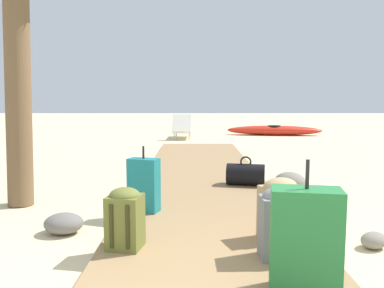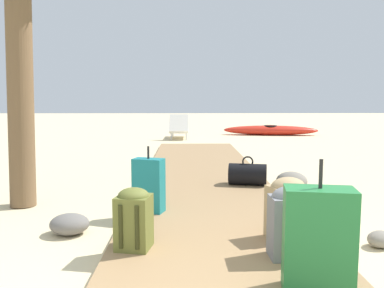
{
  "view_description": "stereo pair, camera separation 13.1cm",
  "coord_description": "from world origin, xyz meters",
  "px_view_note": "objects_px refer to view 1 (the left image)",
  "views": [
    {
      "loc": [
        -0.17,
        -1.58,
        1.32
      ],
      "look_at": [
        -0.18,
        5.1,
        0.55
      ],
      "focal_mm": 37.03,
      "sensor_mm": 36.0,
      "label": 1
    },
    {
      "loc": [
        -0.3,
        -1.58,
        1.32
      ],
      "look_at": [
        -0.18,
        5.1,
        0.55
      ],
      "focal_mm": 37.03,
      "sensor_mm": 36.0,
      "label": 2
    }
  ],
  "objects_px": {
    "backpack_grey": "(283,221)",
    "lounge_chair": "(183,129)",
    "backpack_olive": "(126,216)",
    "duffel_bag_black": "(246,174)",
    "kayak": "(275,130)",
    "suitcase_teal": "(144,185)",
    "suitcase_green": "(306,242)",
    "backpack_tan": "(281,206)"
  },
  "relations": [
    {
      "from": "backpack_olive",
      "to": "suitcase_teal",
      "type": "bearing_deg",
      "value": 88.6
    },
    {
      "from": "duffel_bag_black",
      "to": "lounge_chair",
      "type": "bearing_deg",
      "value": 98.41
    },
    {
      "from": "duffel_bag_black",
      "to": "kayak",
      "type": "bearing_deg",
      "value": 75.74
    },
    {
      "from": "lounge_chair",
      "to": "suitcase_teal",
      "type": "bearing_deg",
      "value": -91.37
    },
    {
      "from": "suitcase_green",
      "to": "lounge_chair",
      "type": "relative_size",
      "value": 0.57
    },
    {
      "from": "duffel_bag_black",
      "to": "suitcase_green",
      "type": "height_order",
      "value": "suitcase_green"
    },
    {
      "from": "kayak",
      "to": "backpack_olive",
      "type": "bearing_deg",
      "value": -107.68
    },
    {
      "from": "suitcase_green",
      "to": "kayak",
      "type": "relative_size",
      "value": 0.25
    },
    {
      "from": "kayak",
      "to": "backpack_grey",
      "type": "bearing_deg",
      "value": -101.38
    },
    {
      "from": "backpack_grey",
      "to": "lounge_chair",
      "type": "relative_size",
      "value": 0.38
    },
    {
      "from": "backpack_grey",
      "to": "lounge_chair",
      "type": "height_order",
      "value": "lounge_chair"
    },
    {
      "from": "backpack_olive",
      "to": "suitcase_green",
      "type": "distance_m",
      "value": 1.49
    },
    {
      "from": "lounge_chair",
      "to": "kayak",
      "type": "relative_size",
      "value": 0.44
    },
    {
      "from": "backpack_grey",
      "to": "lounge_chair",
      "type": "bearing_deg",
      "value": 95.81
    },
    {
      "from": "backpack_grey",
      "to": "kayak",
      "type": "bearing_deg",
      "value": 78.62
    },
    {
      "from": "kayak",
      "to": "suitcase_teal",
      "type": "bearing_deg",
      "value": -109.32
    },
    {
      "from": "suitcase_teal",
      "to": "backpack_olive",
      "type": "relative_size",
      "value": 1.42
    },
    {
      "from": "backpack_tan",
      "to": "suitcase_green",
      "type": "relative_size",
      "value": 0.63
    },
    {
      "from": "lounge_chair",
      "to": "backpack_olive",
      "type": "bearing_deg",
      "value": -91.37
    },
    {
      "from": "duffel_bag_black",
      "to": "kayak",
      "type": "relative_size",
      "value": 0.17
    },
    {
      "from": "backpack_grey",
      "to": "suitcase_green",
      "type": "height_order",
      "value": "suitcase_green"
    },
    {
      "from": "backpack_grey",
      "to": "suitcase_teal",
      "type": "bearing_deg",
      "value": 133.59
    },
    {
      "from": "backpack_tan",
      "to": "backpack_grey",
      "type": "bearing_deg",
      "value": -100.76
    },
    {
      "from": "suitcase_teal",
      "to": "suitcase_green",
      "type": "relative_size",
      "value": 0.84
    },
    {
      "from": "backpack_grey",
      "to": "backpack_olive",
      "type": "height_order",
      "value": "backpack_grey"
    },
    {
      "from": "duffel_bag_black",
      "to": "backpack_tan",
      "type": "relative_size",
      "value": 1.07
    },
    {
      "from": "suitcase_teal",
      "to": "backpack_grey",
      "type": "bearing_deg",
      "value": -46.41
    },
    {
      "from": "suitcase_teal",
      "to": "backpack_olive",
      "type": "bearing_deg",
      "value": -91.4
    },
    {
      "from": "duffel_bag_black",
      "to": "lounge_chair",
      "type": "relative_size",
      "value": 0.39
    },
    {
      "from": "backpack_grey",
      "to": "suitcase_green",
      "type": "distance_m",
      "value": 0.56
    },
    {
      "from": "backpack_grey",
      "to": "duffel_bag_black",
      "type": "xyz_separation_m",
      "value": [
        0.07,
        2.62,
        -0.14
      ]
    },
    {
      "from": "backpack_tan",
      "to": "lounge_chair",
      "type": "xyz_separation_m",
      "value": [
        -1.1,
        9.57,
        -0.04
      ]
    },
    {
      "from": "duffel_bag_black",
      "to": "suitcase_green",
      "type": "xyz_separation_m",
      "value": [
        -0.05,
        -3.18,
        0.19
      ]
    },
    {
      "from": "backpack_olive",
      "to": "lounge_chair",
      "type": "relative_size",
      "value": 0.34
    },
    {
      "from": "backpack_olive",
      "to": "duffel_bag_black",
      "type": "bearing_deg",
      "value": 61.18
    },
    {
      "from": "suitcase_teal",
      "to": "lounge_chair",
      "type": "xyz_separation_m",
      "value": [
        0.21,
        8.73,
        -0.05
      ]
    },
    {
      "from": "duffel_bag_black",
      "to": "backpack_tan",
      "type": "bearing_deg",
      "value": -89.7
    },
    {
      "from": "duffel_bag_black",
      "to": "kayak",
      "type": "xyz_separation_m",
      "value": [
        2.19,
        8.62,
        -0.06
      ]
    },
    {
      "from": "duffel_bag_black",
      "to": "suitcase_teal",
      "type": "xyz_separation_m",
      "value": [
        -1.3,
        -1.33,
        0.14
      ]
    },
    {
      "from": "duffel_bag_black",
      "to": "suitcase_green",
      "type": "bearing_deg",
      "value": -90.99
    },
    {
      "from": "backpack_grey",
      "to": "lounge_chair",
      "type": "distance_m",
      "value": 10.07
    },
    {
      "from": "backpack_grey",
      "to": "suitcase_teal",
      "type": "height_order",
      "value": "suitcase_teal"
    }
  ]
}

